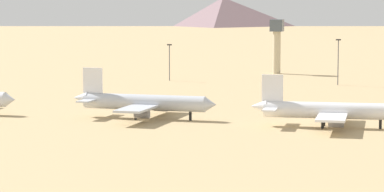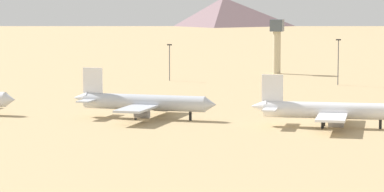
# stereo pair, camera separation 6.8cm
# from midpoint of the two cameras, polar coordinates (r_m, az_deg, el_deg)

# --- Properties ---
(ground) EXTENTS (4000.00, 4000.00, 0.00)m
(ground) POSITION_cam_midpoint_polar(r_m,az_deg,el_deg) (247.66, -3.13, -1.43)
(ground) COLOR tan
(parked_jet_white_3) EXTENTS (39.64, 33.21, 13.12)m
(parked_jet_white_3) POSITION_cam_midpoint_polar(r_m,az_deg,el_deg) (249.05, -2.97, -0.39)
(parked_jet_white_3) COLOR silver
(parked_jet_white_3) RESTS_ON ground
(parked_jet_white_4) EXTENTS (38.63, 32.51, 12.76)m
(parked_jet_white_4) POSITION_cam_midpoint_polar(r_m,az_deg,el_deg) (234.50, 8.14, -0.87)
(parked_jet_white_4) COLOR white
(parked_jet_white_4) RESTS_ON ground
(control_tower) EXTENTS (5.20, 5.20, 22.36)m
(control_tower) POSITION_cam_midpoint_polar(r_m,az_deg,el_deg) (393.82, 5.10, 3.30)
(control_tower) COLOR #C6B793
(control_tower) RESTS_ON ground
(light_pole_west) EXTENTS (1.80, 0.50, 16.58)m
(light_pole_west) POSITION_cam_midpoint_polar(r_m,az_deg,el_deg) (346.34, 8.74, 2.22)
(light_pole_west) COLOR #59595E
(light_pole_west) RESTS_ON ground
(light_pole_mid) EXTENTS (1.80, 0.50, 13.86)m
(light_pole_mid) POSITION_cam_midpoint_polar(r_m,az_deg,el_deg) (360.02, -1.37, 2.21)
(light_pole_mid) COLOR #59595E
(light_pole_mid) RESTS_ON ground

